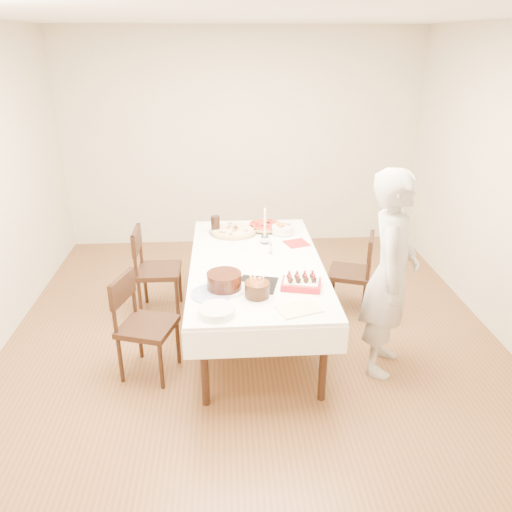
{
  "coord_description": "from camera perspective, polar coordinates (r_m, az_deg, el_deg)",
  "views": [
    {
      "loc": [
        -0.23,
        -3.86,
        2.54
      ],
      "look_at": [
        0.03,
        0.12,
        0.8
      ],
      "focal_mm": 35.0,
      "sensor_mm": 36.0,
      "label": 1
    }
  ],
  "objects": [
    {
      "name": "pizza_pepperoni",
      "position": [
        5.13,
        1.07,
        3.43
      ],
      "size": [
        0.42,
        0.42,
        0.04
      ],
      "primitive_type": "cylinder",
      "rotation": [
        0.0,
        0.0,
        0.06
      ],
      "color": "red",
      "rests_on": "dining_table"
    },
    {
      "name": "chair_left_dessert",
      "position": [
        4.11,
        -12.29,
        -7.9
      ],
      "size": [
        0.56,
        0.56,
        0.87
      ],
      "primitive_type": null,
      "rotation": [
        0.0,
        0.0,
        2.84
      ],
      "color": "black",
      "rests_on": "floor"
    },
    {
      "name": "red_placemat",
      "position": [
        4.77,
        4.66,
        1.44
      ],
      "size": [
        0.27,
        0.27,
        0.01
      ],
      "primitive_type": "cube",
      "rotation": [
        0.0,
        0.0,
        0.31
      ],
      "color": "#B21E1E",
      "rests_on": "dining_table"
    },
    {
      "name": "pizza_white",
      "position": [
        5.01,
        -2.56,
        2.9
      ],
      "size": [
        0.55,
        0.55,
        0.04
      ],
      "primitive_type": "cylinder",
      "rotation": [
        0.0,
        0.0,
        -0.12
      ],
      "color": "beige",
      "rests_on": "dining_table"
    },
    {
      "name": "plate_stack",
      "position": [
        3.56,
        -4.48,
        -6.26
      ],
      "size": [
        0.27,
        0.27,
        0.05
      ],
      "primitive_type": "cylinder",
      "rotation": [
        0.0,
        0.0,
        0.05
      ],
      "color": "white",
      "rests_on": "dining_table"
    },
    {
      "name": "wall_front",
      "position": [
        1.83,
        4.6,
        -17.35
      ],
      "size": [
        4.5,
        0.04,
        2.7
      ],
      "primitive_type": "cube",
      "color": "beige",
      "rests_on": "floor"
    },
    {
      "name": "chair_right_savory",
      "position": [
        5.01,
        10.65,
        -1.92
      ],
      "size": [
        0.55,
        0.55,
        0.84
      ],
      "primitive_type": null,
      "rotation": [
        0.0,
        0.0,
        -0.34
      ],
      "color": "black",
      "rests_on": "floor"
    },
    {
      "name": "box_lid",
      "position": [
        3.63,
        4.89,
        -6.13
      ],
      "size": [
        0.35,
        0.29,
        0.03
      ],
      "primitive_type": "cube",
      "rotation": [
        0.0,
        0.0,
        0.32
      ],
      "color": "beige",
      "rests_on": "dining_table"
    },
    {
      "name": "floor",
      "position": [
        4.63,
        -0.29,
        -9.71
      ],
      "size": [
        5.0,
        5.0,
        0.0
      ],
      "primitive_type": "plane",
      "color": "brown",
      "rests_on": "ground"
    },
    {
      "name": "layer_cake",
      "position": [
        3.88,
        -3.66,
        -2.88
      ],
      "size": [
        0.43,
        0.43,
        0.14
      ],
      "primitive_type": "cylinder",
      "rotation": [
        0.0,
        0.0,
        -0.3
      ],
      "color": "black",
      "rests_on": "dining_table"
    },
    {
      "name": "shaker_pair",
      "position": [
        4.51,
        1.7,
        0.74
      ],
      "size": [
        0.09,
        0.09,
        0.08
      ],
      "primitive_type": null,
      "rotation": [
        0.0,
        0.0,
        -0.43
      ],
      "color": "white",
      "rests_on": "dining_table"
    },
    {
      "name": "ceiling",
      "position": [
        3.87,
        -0.38,
        25.93
      ],
      "size": [
        5.0,
        5.0,
        0.0
      ],
      "primitive_type": "plane",
      "rotation": [
        3.14,
        0.0,
        0.0
      ],
      "color": "white",
      "rests_on": "wall_back"
    },
    {
      "name": "pasta_bowl",
      "position": [
        4.99,
        3.08,
        3.05
      ],
      "size": [
        0.29,
        0.29,
        0.07
      ],
      "primitive_type": "cylinder",
      "rotation": [
        0.0,
        0.0,
        0.43
      ],
      "color": "white",
      "rests_on": "dining_table"
    },
    {
      "name": "china_plate",
      "position": [
        3.83,
        -5.1,
        -4.31
      ],
      "size": [
        0.38,
        0.38,
        0.01
      ],
      "primitive_type": "cylinder",
      "rotation": [
        0.0,
        0.0,
        0.2
      ],
      "color": "white",
      "rests_on": "dining_table"
    },
    {
      "name": "strawberry_box",
      "position": [
        3.92,
        5.19,
        -3.11
      ],
      "size": [
        0.34,
        0.27,
        0.08
      ],
      "primitive_type": null,
      "rotation": [
        0.0,
        0.0,
        -0.23
      ],
      "color": "#A3121C",
      "rests_on": "dining_table"
    },
    {
      "name": "dining_table",
      "position": [
        4.54,
        0.0,
        -4.94
      ],
      "size": [
        1.83,
        2.41,
        0.75
      ],
      "primitive_type": "cube",
      "rotation": [
        0.0,
        0.0,
        -0.36
      ],
      "color": "white",
      "rests_on": "floor"
    },
    {
      "name": "taper_candle",
      "position": [
        4.69,
        1.02,
        3.5
      ],
      "size": [
        0.1,
        0.1,
        0.36
      ],
      "primitive_type": "cylinder",
      "rotation": [
        0.0,
        0.0,
        0.4
      ],
      "color": "white",
      "rests_on": "dining_table"
    },
    {
      "name": "chair_left_savory",
      "position": [
        5.0,
        -11.04,
        -1.67
      ],
      "size": [
        0.45,
        0.45,
        0.89
      ],
      "primitive_type": null,
      "rotation": [
        0.0,
        0.0,
        3.14
      ],
      "color": "black",
      "rests_on": "floor"
    },
    {
      "name": "wall_back",
      "position": [
        6.48,
        -1.69,
        12.99
      ],
      "size": [
        4.5,
        0.04,
        2.7
      ],
      "primitive_type": "cube",
      "color": "beige",
      "rests_on": "floor"
    },
    {
      "name": "birthday_cake",
      "position": [
        3.74,
        0.12,
        -3.32
      ],
      "size": [
        0.24,
        0.24,
        0.17
      ],
      "primitive_type": "cylinder",
      "rotation": [
        0.0,
        0.0,
        -0.35
      ],
      "color": "#39200F",
      "rests_on": "dining_table"
    },
    {
      "name": "person",
      "position": [
        4.04,
        15.13,
        -2.06
      ],
      "size": [
        0.62,
        0.73,
        1.69
      ],
      "primitive_type": "imported",
      "rotation": [
        0.0,
        0.0,
        1.15
      ],
      "color": "#ACA7A2",
      "rests_on": "floor"
    },
    {
      "name": "cola_glass",
      "position": [
        5.01,
        -4.66,
        3.61
      ],
      "size": [
        0.12,
        0.12,
        0.17
      ],
      "primitive_type": "cylinder",
      "rotation": [
        0.0,
        0.0,
        0.41
      ],
      "color": "black",
      "rests_on": "dining_table"
    },
    {
      "name": "cake_board",
      "position": [
        3.96,
        0.17,
        -3.29
      ],
      "size": [
        0.36,
        0.36,
        0.01
      ],
      "primitive_type": "cube",
      "rotation": [
        0.0,
        0.0,
        -0.25
      ],
      "color": "black",
      "rests_on": "dining_table"
    }
  ]
}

